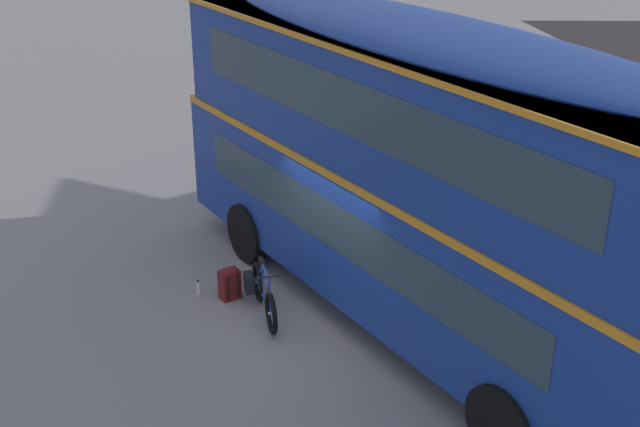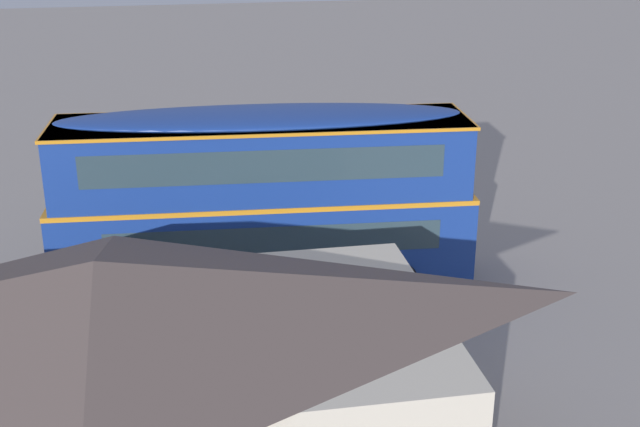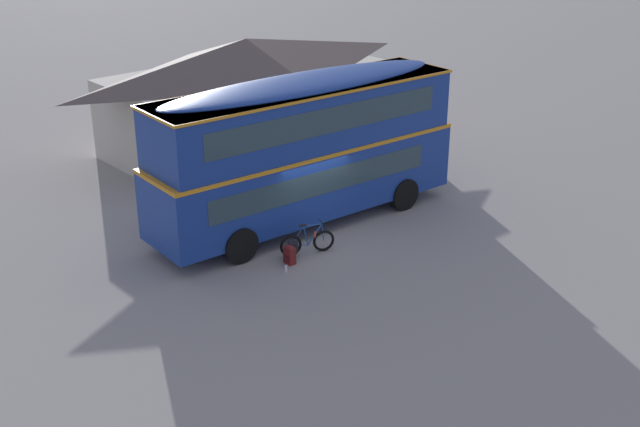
# 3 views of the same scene
# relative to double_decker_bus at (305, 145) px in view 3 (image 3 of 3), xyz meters

# --- Properties ---
(ground_plane) EXTENTS (120.00, 120.00, 0.00)m
(ground_plane) POSITION_rel_double_decker_bus_xyz_m (-0.66, -0.91, -2.64)
(ground_plane) COLOR gray
(double_decker_bus) EXTENTS (10.73, 3.36, 4.79)m
(double_decker_bus) POSITION_rel_double_decker_bus_xyz_m (0.00, 0.00, 0.00)
(double_decker_bus) COLOR black
(double_decker_bus) RESTS_ON ground
(touring_bicycle) EXTENTS (1.62, 0.76, 0.97)m
(touring_bicycle) POSITION_rel_double_decker_bus_xyz_m (-1.59, -1.80, -2.28)
(touring_bicycle) COLOR black
(touring_bicycle) RESTS_ON ground
(backpack_on_ground) EXTENTS (0.30, 0.35, 0.57)m
(backpack_on_ground) POSITION_rel_double_decker_bus_xyz_m (-2.36, -1.95, -2.35)
(backpack_on_ground) COLOR maroon
(backpack_on_ground) RESTS_ON ground
(water_bottle_clear_plastic) EXTENTS (0.07, 0.07, 0.26)m
(water_bottle_clear_plastic) POSITION_rel_double_decker_bus_xyz_m (-2.80, -2.31, -2.52)
(water_bottle_clear_plastic) COLOR silver
(water_bottle_clear_plastic) RESTS_ON ground
(pub_building) EXTENTS (11.69, 6.06, 4.43)m
(pub_building) POSITION_rel_double_decker_bus_xyz_m (3.61, 7.60, -0.38)
(pub_building) COLOR beige
(pub_building) RESTS_ON ground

